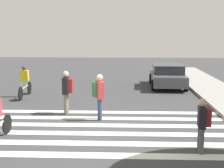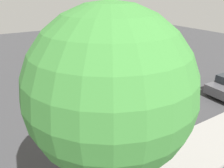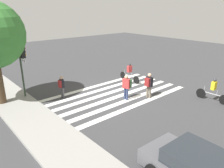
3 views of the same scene
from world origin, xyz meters
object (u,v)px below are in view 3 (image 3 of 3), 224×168
at_px(pedestrian_child_with_backpack, 149,84).
at_px(cyclist_near_curb, 129,72).
at_px(pedestrian_adult_tall_backpack, 127,85).
at_px(pedestrian_adult_blue_shirt, 62,85).
at_px(traffic_light, 22,60).
at_px(cyclist_mid_street, 213,89).

xyz_separation_m(pedestrian_child_with_backpack, cyclist_near_curb, (3.45, -1.60, -0.19)).
height_order(pedestrian_adult_tall_backpack, cyclist_near_curb, pedestrian_adult_tall_backpack).
bearing_deg(cyclist_near_curb, pedestrian_adult_blue_shirt, 87.89).
distance_m(traffic_light, cyclist_near_curb, 8.52).
distance_m(pedestrian_adult_tall_backpack, cyclist_mid_street, 5.79).
bearing_deg(cyclist_near_curb, traffic_light, 77.88).
distance_m(pedestrian_child_with_backpack, pedestrian_adult_tall_backpack, 1.58).
xyz_separation_m(traffic_light, cyclist_near_curb, (-2.21, -8.02, -1.84)).
distance_m(traffic_light, pedestrian_adult_tall_backpack, 7.22).
height_order(pedestrian_adult_blue_shirt, pedestrian_child_with_backpack, pedestrian_child_with_backpack).
height_order(pedestrian_child_with_backpack, cyclist_near_curb, pedestrian_child_with_backpack).
relative_size(traffic_light, cyclist_near_curb, 1.64).
height_order(traffic_light, cyclist_mid_street, traffic_light).
xyz_separation_m(pedestrian_adult_blue_shirt, cyclist_mid_street, (-7.27, -7.33, -0.05)).
bearing_deg(pedestrian_adult_tall_backpack, cyclist_mid_street, -152.53).
relative_size(traffic_light, pedestrian_adult_blue_shirt, 2.47).
height_order(pedestrian_adult_blue_shirt, cyclist_near_curb, cyclist_near_curb).
distance_m(pedestrian_adult_blue_shirt, cyclist_mid_street, 10.32).
bearing_deg(pedestrian_child_with_backpack, pedestrian_adult_blue_shirt, -131.50).
height_order(pedestrian_child_with_backpack, cyclist_mid_street, pedestrian_child_with_backpack).
relative_size(cyclist_near_curb, cyclist_mid_street, 1.04).
bearing_deg(cyclist_mid_street, cyclist_near_curb, 8.66).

